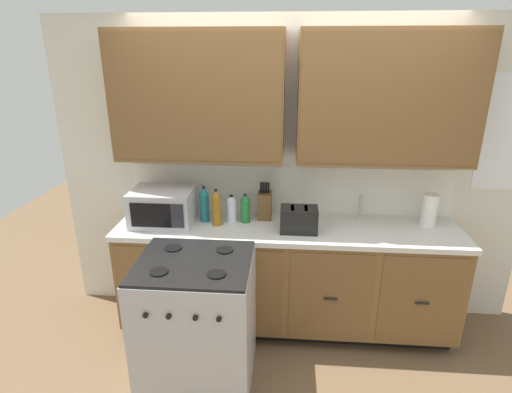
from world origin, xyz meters
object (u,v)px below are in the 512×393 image
stove_range (197,321)px  bottle_amber (217,208)px  toaster (299,219)px  bottle_green (245,208)px  bottle_clear (231,208)px  microwave (163,207)px  knife_block (265,205)px  bottle_teal (204,204)px  paper_towel_roll (429,210)px

stove_range → bottle_amber: (0.05, 0.61, 0.61)m
toaster → bottle_green: bearing=161.2°
stove_range → bottle_clear: 0.91m
toaster → microwave: bearing=176.5°
bottle_clear → knife_block: bearing=18.0°
bottle_amber → bottle_teal: size_ratio=1.02×
bottle_clear → bottle_amber: (-0.10, -0.09, 0.04)m
knife_block → bottle_teal: (-0.48, -0.10, 0.03)m
microwave → knife_block: bearing=12.3°
microwave → bottle_green: (0.64, 0.08, -0.02)m
stove_range → knife_block: bearing=61.9°
bottle_amber → bottle_teal: (-0.11, 0.08, -0.00)m
paper_towel_roll → toaster: bearing=-169.6°
knife_block → bottle_green: bearing=-147.8°
toaster → paper_towel_roll: paper_towel_roll is taller
stove_range → bottle_amber: bearing=85.1°
toaster → bottle_amber: 0.64m
paper_towel_roll → bottle_amber: bottle_amber is taller
knife_block → paper_towel_roll: (1.28, -0.05, 0.01)m
bottle_clear → bottle_teal: (-0.22, -0.01, 0.03)m
paper_towel_roll → bottle_green: paper_towel_roll is taller
knife_block → bottle_clear: size_ratio=1.39×
bottle_teal → bottle_green: bearing=0.7°
microwave → bottle_amber: bearing=-0.3°
toaster → bottle_clear: size_ratio=1.25×
knife_block → bottle_amber: bearing=-154.4°
bottle_clear → bottle_amber: bearing=-139.1°
toaster → bottle_teal: bearing=169.5°
toaster → knife_block: size_ratio=0.90×
bottle_green → bottle_amber: 0.23m
stove_range → bottle_teal: size_ratio=3.25×
bottle_amber → microwave: bearing=179.7°
microwave → knife_block: (0.79, 0.17, -0.02)m
bottle_teal → microwave: bearing=-166.6°
toaster → knife_block: knife_block is taller
bottle_green → bottle_teal: 0.33m
bottle_clear → bottle_teal: bearing=-176.6°
stove_range → microwave: microwave is taller
paper_towel_roll → bottle_amber: (-1.65, -0.12, 0.02)m
toaster → bottle_green: bottle_green is taller
bottle_green → microwave: bearing=-173.0°
microwave → knife_block: size_ratio=1.55×
bottle_teal → bottle_clear: bearing=3.4°
microwave → bottle_teal: (0.31, 0.07, 0.00)m
stove_range → bottle_clear: (0.16, 0.69, 0.57)m
stove_range → toaster: toaster is taller
paper_towel_roll → bottle_amber: size_ratio=0.87×
stove_range → bottle_clear: bearing=77.4°
microwave → bottle_green: 0.65m
microwave → toaster: microwave is taller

